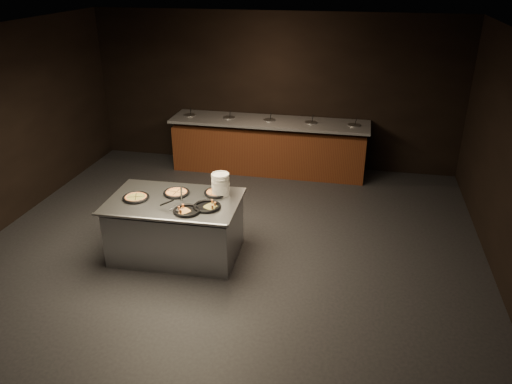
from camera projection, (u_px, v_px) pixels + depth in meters
room at (214, 169)px, 5.90m from camera, size 7.02×8.02×2.92m
salad_bar at (269, 149)px, 9.48m from camera, size 3.70×0.83×1.18m
serving_counter at (176, 228)px, 6.75m from camera, size 1.77×1.17×0.83m
plate_stack at (221, 184)px, 6.66m from camera, size 0.24×0.24×0.30m
pan_veggie_whole at (136, 197)px, 6.59m from camera, size 0.35×0.35×0.04m
pan_cheese_whole at (176, 193)px, 6.73m from camera, size 0.36×0.36×0.04m
pan_cheese_slices_a at (216, 193)px, 6.73m from camera, size 0.34×0.34×0.04m
pan_cheese_slices_b at (187, 211)px, 6.25m from camera, size 0.35×0.35×0.04m
pan_veggie_slices at (207, 206)px, 6.36m from camera, size 0.36×0.36×0.04m
server_left at (181, 194)px, 6.56m from camera, size 0.19×0.32×0.17m
server_right at (171, 205)px, 6.26m from camera, size 0.32×0.10×0.15m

